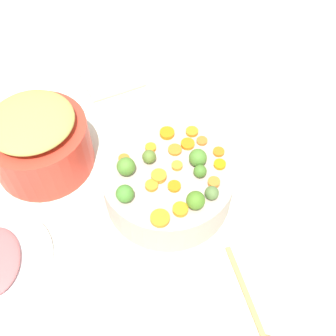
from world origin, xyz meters
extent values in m
cube|color=silver|center=(0.00, 0.00, 0.01)|extent=(2.40, 2.40, 0.02)
cylinder|color=#BCA799|center=(0.03, -0.04, 0.07)|extent=(0.29, 0.29, 0.10)
cylinder|color=red|center=(0.20, 0.23, 0.08)|extent=(0.24, 0.24, 0.13)
ellipsoid|color=tan|center=(0.20, 0.23, 0.17)|extent=(0.19, 0.19, 0.04)
cylinder|color=orange|center=(0.13, -0.06, 0.12)|extent=(0.03, 0.03, 0.01)
cylinder|color=orange|center=(0.09, -0.10, 0.12)|extent=(0.04, 0.04, 0.01)
cylinder|color=orange|center=(0.12, -0.12, 0.12)|extent=(0.04, 0.04, 0.01)
cylinder|color=orange|center=(-0.02, -0.13, 0.12)|extent=(0.04, 0.04, 0.01)
cylinder|color=orange|center=(0.04, -0.06, 0.12)|extent=(0.03, 0.03, 0.01)
cylinder|color=orange|center=(0.08, 0.04, 0.12)|extent=(0.03, 0.03, 0.01)
cylinder|color=orange|center=(0.09, -0.14, 0.12)|extent=(0.03, 0.03, 0.01)
cylinder|color=orange|center=(-0.08, 0.00, 0.12)|extent=(0.05, 0.05, 0.01)
cylinder|color=orange|center=(0.05, -0.16, 0.12)|extent=(0.03, 0.03, 0.01)
cylinder|color=orange|center=(0.02, -0.16, 0.12)|extent=(0.04, 0.04, 0.01)
cylinder|color=orange|center=(0.10, -0.02, 0.12)|extent=(0.03, 0.03, 0.01)
cylinder|color=orange|center=(0.00, 0.00, 0.12)|extent=(0.03, 0.03, 0.01)
cylinder|color=orange|center=(-0.01, -0.05, 0.12)|extent=(0.04, 0.04, 0.01)
cylinder|color=orange|center=(0.02, -0.02, 0.12)|extent=(0.04, 0.04, 0.01)
cylinder|color=orange|center=(-0.07, -0.04, 0.12)|extent=(0.04, 0.04, 0.01)
cylinder|color=orange|center=(0.08, -0.07, 0.12)|extent=(0.04, 0.04, 0.01)
sphere|color=#51862F|center=(0.05, 0.04, 0.14)|extent=(0.04, 0.04, 0.04)
sphere|color=#5B792F|center=(0.07, -0.01, 0.13)|extent=(0.03, 0.03, 0.03)
sphere|color=#4D832E|center=(0.04, -0.11, 0.14)|extent=(0.04, 0.04, 0.04)
sphere|color=#55733B|center=(-0.05, -0.11, 0.13)|extent=(0.03, 0.03, 0.03)
sphere|color=#487A2A|center=(0.01, -0.11, 0.13)|extent=(0.03, 0.03, 0.03)
sphere|color=#488730|center=(-0.02, 0.06, 0.14)|extent=(0.04, 0.04, 0.04)
sphere|color=#4D7E24|center=(-0.06, -0.08, 0.14)|extent=(0.04, 0.04, 0.04)
cube|color=tan|center=(-0.23, -0.14, 0.02)|extent=(0.20, 0.02, 0.01)
cube|color=#CCBB90|center=(0.47, 0.03, 0.02)|extent=(0.19, 0.19, 0.01)
camera|label=1|loc=(-0.47, 0.08, 0.85)|focal=44.32mm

